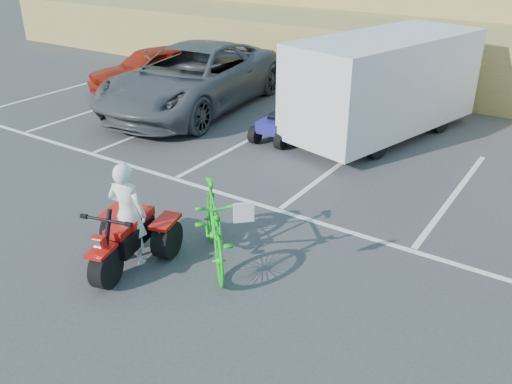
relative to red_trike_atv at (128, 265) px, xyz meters
The scene contains 11 objects.
ground 1.22m from the red_trike_atv, 29.92° to the left, with size 100.00×100.00×0.00m, color #3A3A3D.
parking_stripes 5.05m from the red_trike_atv, 67.67° to the left, with size 28.00×5.16×0.01m.
grass_embankment 16.18m from the red_trike_atv, 86.25° to the left, with size 40.00×8.50×3.10m.
red_trike_atv is the anchor object (origin of this frame).
rider 0.90m from the red_trike_atv, 104.47° to the left, with size 0.64×0.42×1.77m, color white.
green_dirt_bike 1.58m from the red_trike_atv, 39.25° to the left, with size 0.63×2.23×1.34m, color #14BF19.
grey_pickup 8.70m from the red_trike_atv, 122.27° to the left, with size 3.16×6.85×1.90m, color #47494E.
red_car 10.86m from the red_trike_atv, 130.85° to the left, with size 1.75×4.36×1.49m, color #961908.
cargo_trailer 8.40m from the red_trike_atv, 82.75° to the left, with size 3.57×5.97×2.61m.
quad_atv_blue 6.38m from the red_trike_atv, 99.18° to the left, with size 0.96×1.29×0.84m, color navy, non-canonical shape.
quad_atv_green 7.55m from the red_trike_atv, 94.90° to the left, with size 1.24×1.66×1.08m, color #145714, non-canonical shape.
Camera 1 is at (4.84, -5.68, 4.99)m, focal length 38.00 mm.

